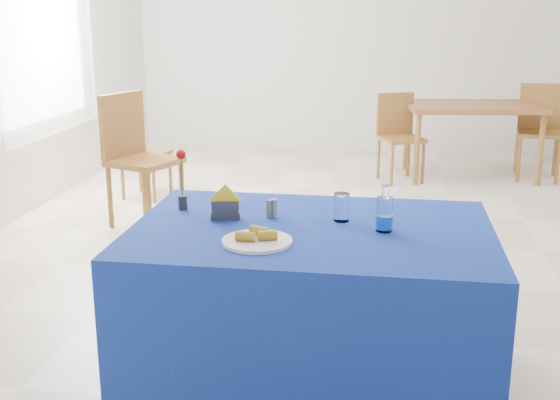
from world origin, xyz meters
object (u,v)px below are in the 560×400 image
Objects in this scene: plate at (257,241)px; chair_bg_right at (540,124)px; water_bottle at (384,215)px; oak_table at (473,112)px; chair_win_b at (138,146)px; chair_bg_left at (398,130)px; chair_win_a at (135,150)px; blue_table at (311,306)px.

chair_bg_right reaches higher than plate.
chair_bg_right is (1.54, 4.43, -0.28)m from water_bottle.
water_bottle reaches higher than oak_table.
oak_table is (1.37, 4.58, -0.09)m from plate.
chair_bg_left is at bearing -55.95° from chair_win_b.
chair_win_b is at bearing -157.95° from oak_table.
water_bottle is 0.26× the size of chair_win_b.
chair_win_a is at bearing -162.56° from chair_bg_left.
chair_win_a is (-3.51, -2.14, 0.06)m from chair_bg_right.
plate is 0.31× the size of chair_bg_right.
blue_table is 1.93× the size of chair_win_b.
oak_table is at bearing -57.74° from chair_win_b.
chair_bg_right is 0.91× the size of chair_win_a.
plate is 0.18× the size of blue_table.
chair_win_b is at bearing 179.95° from chair_bg_left.
oak_table is (0.85, 4.34, -0.15)m from water_bottle.
chair_win_a is at bearing 130.89° from water_bottle.
chair_bg_right is (0.68, 0.09, -0.13)m from oak_table.
water_bottle is 4.42m from oak_table.
chair_win_a is (-2.09, -1.84, 0.10)m from chair_bg_left.
chair_win_b is at bearing 122.04° from blue_table.
plate is at bearing -122.15° from chair_bg_left.
plate is at bearing -105.86° from chair_bg_right.
oak_table is at bearing 73.33° from plate.
chair_win_b is (-2.25, 3.08, -0.35)m from water_bottle.
chair_win_a is (-1.46, 2.53, -0.16)m from plate.
water_bottle reaches higher than chair_bg_left.
plate is 0.34× the size of chair_bg_left.
plate is 4.78m from oak_table.
water_bottle reaches higher than plate.
water_bottle reaches higher than chair_win_b.
chair_win_a reaches higher than blue_table.
chair_win_b is (-2.36, -1.04, -0.02)m from chair_bg_left.
chair_bg_right is at bearing -36.70° from chair_win_a.
water_bottle is 0.20× the size of chair_win_a.
chair_win_a is at bearing -151.23° from chair_win_b.
chair_win_b reaches higher than blue_table.
chair_bg_left is 2.79m from chair_win_a.
chair_bg_right is at bearing 67.25° from blue_table.
plate is 0.35× the size of chair_win_b.
water_bottle is 0.15× the size of oak_table.
chair_bg_left is 0.91× the size of chair_bg_right.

